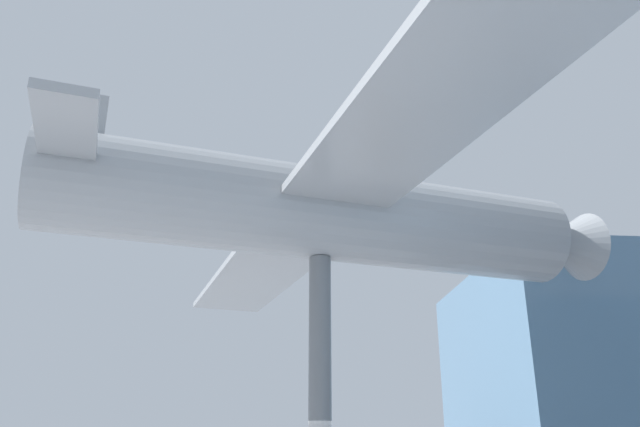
# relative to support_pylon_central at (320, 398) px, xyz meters

# --- Properties ---
(support_pylon_central) EXTENTS (0.47, 0.47, 5.86)m
(support_pylon_central) POSITION_rel_support_pylon_central_xyz_m (0.00, 0.00, 0.00)
(support_pylon_central) COLOR slate
(support_pylon_central) RESTS_ON ground_plane
(suspended_airplane) EXTENTS (20.73, 13.89, 3.04)m
(suspended_airplane) POSITION_rel_support_pylon_central_xyz_m (-0.08, 0.29, 3.97)
(suspended_airplane) COLOR #93999E
(suspended_airplane) RESTS_ON support_pylon_central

